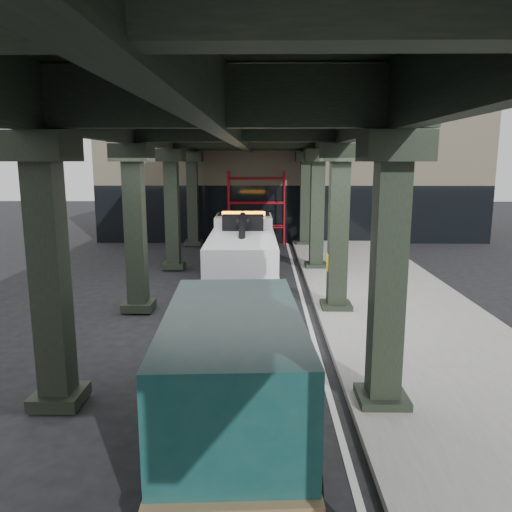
{
  "coord_description": "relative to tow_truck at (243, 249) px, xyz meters",
  "views": [
    {
      "loc": [
        0.41,
        -12.6,
        4.5
      ],
      "look_at": [
        0.17,
        2.16,
        1.7
      ],
      "focal_mm": 35.0,
      "sensor_mm": 36.0,
      "label": 1
    }
  ],
  "objects": [
    {
      "name": "ground",
      "position": [
        0.37,
        -5.66,
        -1.3
      ],
      "size": [
        90.0,
        90.0,
        0.0
      ],
      "primitive_type": "plane",
      "color": "black",
      "rests_on": "ground"
    },
    {
      "name": "sidewalk",
      "position": [
        4.87,
        -3.66,
        -1.22
      ],
      "size": [
        5.0,
        40.0,
        0.15
      ],
      "primitive_type": "cube",
      "color": "gray",
      "rests_on": "ground"
    },
    {
      "name": "viaduct",
      "position": [
        -0.03,
        -3.66,
        4.16
      ],
      "size": [
        7.4,
        32.0,
        6.4
      ],
      "color": "black",
      "rests_on": "ground"
    },
    {
      "name": "tow_truck",
      "position": [
        0.0,
        0.0,
        0.0
      ],
      "size": [
        2.59,
        8.17,
        2.66
      ],
      "rotation": [
        0.0,
        0.0,
        0.02
      ],
      "color": "black",
      "rests_on": "ground"
    },
    {
      "name": "scaffolding",
      "position": [
        0.37,
        8.98,
        0.81
      ],
      "size": [
        3.08,
        0.88,
        4.0
      ],
      "color": "#AF0E19",
      "rests_on": "ground"
    },
    {
      "name": "towed_van",
      "position": [
        0.3,
        -10.73,
        -0.08
      ],
      "size": [
        2.5,
        5.67,
        2.26
      ],
      "rotation": [
        0.0,
        0.0,
        0.06
      ],
      "color": "#113D3C",
      "rests_on": "ground"
    },
    {
      "name": "lane_stripe",
      "position": [
        2.07,
        -3.66,
        -1.29
      ],
      "size": [
        0.12,
        38.0,
        0.01
      ],
      "primitive_type": "cube",
      "color": "silver",
      "rests_on": "ground"
    },
    {
      "name": "building",
      "position": [
        2.37,
        14.34,
        2.7
      ],
      "size": [
        22.0,
        10.0,
        8.0
      ],
      "primitive_type": "cube",
      "color": "#C6B793",
      "rests_on": "ground"
    }
  ]
}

